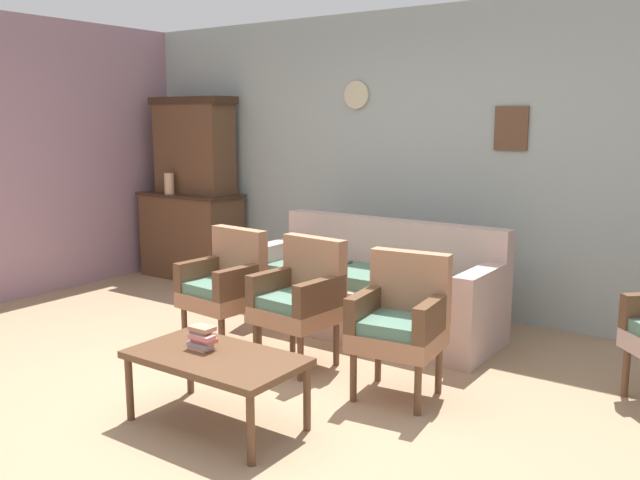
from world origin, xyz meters
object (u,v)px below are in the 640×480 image
(side_cabinet, at_px, (192,235))
(armchair_near_cabinet, at_px, (301,296))
(armchair_row_middle, at_px, (225,283))
(floral_couch, at_px, (374,293))
(armchair_near_couch_end, at_px, (401,318))
(vase_on_cabinet, at_px, (169,184))
(coffee_table, at_px, (216,362))
(book_stack_on_table, at_px, (202,338))

(side_cabinet, relative_size, armchair_near_cabinet, 1.28)
(armchair_row_middle, bearing_deg, floral_couch, 52.08)
(floral_couch, xyz_separation_m, armchair_near_couch_end, (0.79, -1.03, 0.17))
(floral_couch, bearing_deg, vase_on_cabinet, 172.70)
(side_cabinet, height_order, armchair_row_middle, side_cabinet)
(armchair_row_middle, distance_m, armchair_near_cabinet, 0.70)
(vase_on_cabinet, xyz_separation_m, armchair_row_middle, (2.02, -1.32, -0.54))
(coffee_table, bearing_deg, armchair_row_middle, 130.43)
(armchair_near_cabinet, bearing_deg, floral_couch, 87.31)
(floral_couch, distance_m, armchair_row_middle, 1.23)
(armchair_near_couch_end, bearing_deg, book_stack_on_table, -128.78)
(floral_couch, relative_size, armchair_near_cabinet, 2.28)
(armchair_row_middle, xyz_separation_m, armchair_near_couch_end, (1.54, -0.07, 0.00))
(armchair_near_couch_end, relative_size, coffee_table, 0.90)
(floral_couch, distance_m, book_stack_on_table, 2.00)
(coffee_table, bearing_deg, side_cabinet, 137.53)
(side_cabinet, relative_size, armchair_near_couch_end, 1.28)
(book_stack_on_table, bearing_deg, floral_couch, 90.56)
(book_stack_on_table, bearing_deg, vase_on_cabinet, 139.90)
(side_cabinet, xyz_separation_m, armchair_near_couch_end, (3.43, -1.57, 0.03))
(armchair_near_couch_end, bearing_deg, armchair_row_middle, 177.45)
(armchair_near_couch_end, bearing_deg, vase_on_cabinet, 158.73)
(side_cabinet, bearing_deg, floral_couch, -11.56)
(armchair_near_couch_end, height_order, coffee_table, armchair_near_couch_end)
(armchair_near_cabinet, xyz_separation_m, book_stack_on_table, (0.06, -1.04, -0.01))
(floral_couch, relative_size, armchair_row_middle, 2.28)
(book_stack_on_table, bearing_deg, coffee_table, -9.49)
(armchair_row_middle, xyz_separation_m, coffee_table, (0.89, -1.05, -0.12))
(armchair_near_cabinet, distance_m, book_stack_on_table, 1.04)
(side_cabinet, bearing_deg, armchair_near_couch_end, -24.58)
(side_cabinet, relative_size, coffee_table, 1.16)
(floral_couch, relative_size, armchair_near_couch_end, 2.28)
(armchair_near_couch_end, bearing_deg, coffee_table, -123.37)
(armchair_near_cabinet, bearing_deg, armchair_row_middle, -179.16)
(armchair_row_middle, relative_size, armchair_near_couch_end, 1.00)
(side_cabinet, xyz_separation_m, armchair_near_cabinet, (2.60, -1.49, 0.03))
(armchair_row_middle, bearing_deg, side_cabinet, 141.57)
(vase_on_cabinet, xyz_separation_m, armchair_near_couch_end, (3.56, -1.38, -0.54))
(side_cabinet, xyz_separation_m, vase_on_cabinet, (-0.12, -0.19, 0.58))
(side_cabinet, bearing_deg, book_stack_on_table, -43.55)
(armchair_row_middle, xyz_separation_m, book_stack_on_table, (0.77, -1.03, -0.01))
(side_cabinet, bearing_deg, armchair_near_cabinet, -29.87)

